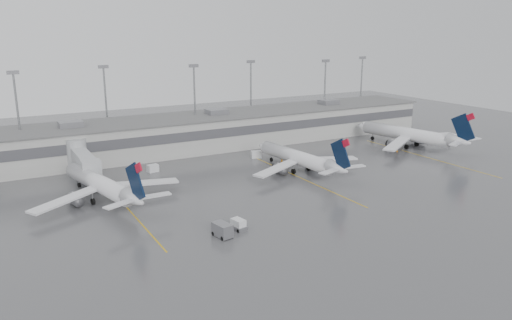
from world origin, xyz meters
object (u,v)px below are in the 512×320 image
jet_mid_left (102,184)px  baggage_tug (238,226)px  jet_far_right (410,134)px  jet_mid_right (300,158)px

jet_mid_left → baggage_tug: jet_mid_left is taller
jet_mid_left → jet_far_right: size_ratio=0.91×
jet_far_right → baggage_tug: (-62.15, -26.39, -2.68)m
jet_mid_left → jet_far_right: bearing=-9.4°
jet_mid_right → baggage_tug: (-25.42, -21.40, -2.32)m
jet_mid_left → jet_mid_right: bearing=-14.0°
jet_mid_right → jet_far_right: jet_far_right is taller
jet_mid_left → jet_mid_right: jet_mid_left is taller
jet_mid_left → jet_mid_right: (40.01, -1.33, -0.06)m
jet_far_right → baggage_tug: 67.57m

